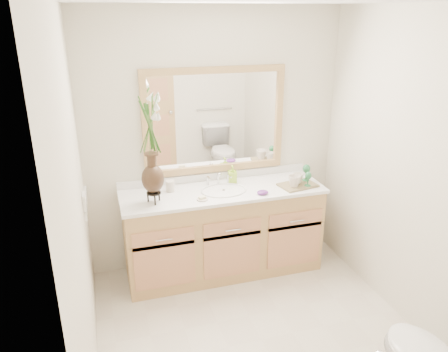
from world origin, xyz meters
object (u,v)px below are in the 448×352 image
object	(u,v)px
flower_vase	(150,132)
tray	(298,185)
tumbler	(170,186)
soap_bottle	(232,175)

from	to	relation	value
flower_vase	tray	xyz separation A→B (m)	(1.32, -0.02, -0.60)
flower_vase	tumbler	distance (m)	0.62
flower_vase	tumbler	size ratio (longest dim) A/B	9.14
flower_vase	soap_bottle	xyz separation A→B (m)	(0.77, 0.24, -0.54)
soap_bottle	tray	distance (m)	0.61
tumbler	tray	xyz separation A→B (m)	(1.15, -0.22, -0.04)
flower_vase	tumbler	xyz separation A→B (m)	(0.17, 0.20, -0.56)
flower_vase	tumbler	bearing A→B (deg)	49.37
flower_vase	tray	distance (m)	1.45
tray	flower_vase	bearing A→B (deg)	169.30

